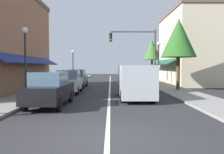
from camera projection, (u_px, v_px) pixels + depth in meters
The scene contains 15 objects.
ground_plane at pixel (110, 86), 24.39m from camera, with size 80.00×80.00×0.00m, color #28282B.
sidewalk_left at pixel (59, 85), 24.36m from camera, with size 2.60×56.00×0.12m, color gray.
sidewalk_right at pixel (161, 85), 24.42m from camera, with size 2.60×56.00×0.12m, color gray.
lane_center_stripe at pixel (110, 86), 24.39m from camera, with size 0.14×52.00×0.01m, color silver.
storefront_right_block at pixel (194, 48), 26.25m from camera, with size 7.25×10.20×8.45m.
parked_car_nearest_left at pixel (50, 89), 11.57m from camera, with size 1.85×4.13×1.77m.
parked_car_second_left at pixel (69, 82), 17.33m from camera, with size 1.87×4.14×1.77m.
parked_car_third_left at pixel (77, 79), 22.05m from camera, with size 1.82×4.12×1.77m.
van_in_lane at pixel (135, 81), 14.30m from camera, with size 2.01×5.19×2.12m.
traffic_signal_mast_arm at pixel (140, 48), 23.77m from camera, with size 4.95×0.50×5.97m.
street_lamp_left_near at pixel (25, 50), 13.85m from camera, with size 0.36×0.36×4.47m.
street_lamp_right_mid at pixel (159, 56), 22.44m from camera, with size 0.36×0.36×4.50m.
street_lamp_left_far at pixel (73, 60), 30.43m from camera, with size 0.36×0.36×4.26m.
tree_right_near at pixel (179, 38), 18.80m from camera, with size 2.92×2.92×6.06m.
tree_right_far at pixel (152, 50), 33.61m from camera, with size 2.69×2.69×6.08m.
Camera 1 is at (0.10, -6.32, 2.03)m, focal length 36.13 mm.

